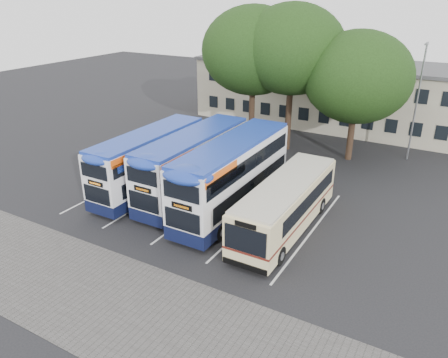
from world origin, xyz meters
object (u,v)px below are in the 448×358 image
object	(u,v)px
tree_right	(358,77)
bus_dd_left	(150,159)
tree_left	(253,51)
bus_dd_mid	(194,162)
lamp_post	(418,97)
bus_single	(287,202)
tree_mid	(292,49)
bus_dd_right	(233,173)

from	to	relation	value
tree_right	bus_dd_left	world-z (taller)	tree_right
tree_left	bus_dd_mid	bearing A→B (deg)	-81.68
lamp_post	tree_right	size ratio (longest dim) A/B	0.91
lamp_post	tree_left	size ratio (longest dim) A/B	0.78
tree_left	lamp_post	bearing A→B (deg)	10.96
bus_dd_mid	bus_single	world-z (taller)	bus_dd_mid
tree_left	tree_mid	xyz separation A→B (m)	(3.40, 0.05, 0.30)
lamp_post	tree_left	xyz separation A→B (m)	(-12.79, -2.48, 2.85)
lamp_post	bus_dd_left	xyz separation A→B (m)	(-14.13, -14.85, -2.85)
tree_mid	bus_dd_right	distance (m)	13.63
bus_dd_right	bus_single	distance (m)	3.85
lamp_post	tree_right	bearing A→B (deg)	-151.02
tree_mid	bus_dd_right	xyz separation A→B (m)	(1.47, -12.25, -5.79)
bus_dd_mid	bus_dd_right	world-z (taller)	bus_dd_right
tree_mid	bus_single	distance (m)	15.32
bus_dd_right	tree_mid	bearing A→B (deg)	96.82
tree_left	bus_single	bearing A→B (deg)	-56.11
bus_dd_left	bus_dd_right	xyz separation A→B (m)	(6.20, 0.18, 0.20)
tree_right	bus_dd_mid	bearing A→B (deg)	-120.50
tree_mid	bus_dd_left	distance (m)	14.59
tree_right	bus_single	bearing A→B (deg)	-90.34
bus_dd_left	bus_dd_mid	size ratio (longest dim) A/B	0.96
tree_left	tree_right	xyz separation A→B (m)	(8.66, 0.19, -1.40)
tree_left	tree_mid	distance (m)	3.41
tree_left	bus_dd_left	bearing A→B (deg)	-96.18
bus_single	tree_mid	bearing A→B (deg)	112.02
bus_dd_left	bus_dd_right	distance (m)	6.21
tree_right	tree_left	bearing A→B (deg)	-178.74
bus_dd_left	bus_dd_mid	world-z (taller)	bus_dd_mid
tree_right	bus_dd_left	xyz separation A→B (m)	(-10.00, -12.57, -4.30)
tree_right	bus_dd_mid	xyz separation A→B (m)	(-6.96, -11.82, -4.19)
tree_mid	tree_left	bearing A→B (deg)	-179.09
lamp_post	bus_dd_left	distance (m)	20.69
bus_dd_left	bus_dd_mid	distance (m)	3.13
tree_mid	bus_dd_left	bearing A→B (deg)	-110.86
tree_left	bus_dd_left	world-z (taller)	tree_left
bus_dd_right	bus_single	size ratio (longest dim) A/B	1.07
bus_dd_mid	bus_dd_right	size ratio (longest dim) A/B	0.96
tree_right	bus_dd_right	bearing A→B (deg)	-107.06
tree_left	bus_dd_left	xyz separation A→B (m)	(-1.34, -12.38, -5.70)
tree_mid	bus_dd_mid	distance (m)	13.19
lamp_post	bus_dd_mid	xyz separation A→B (m)	(-11.09, -14.10, -2.74)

